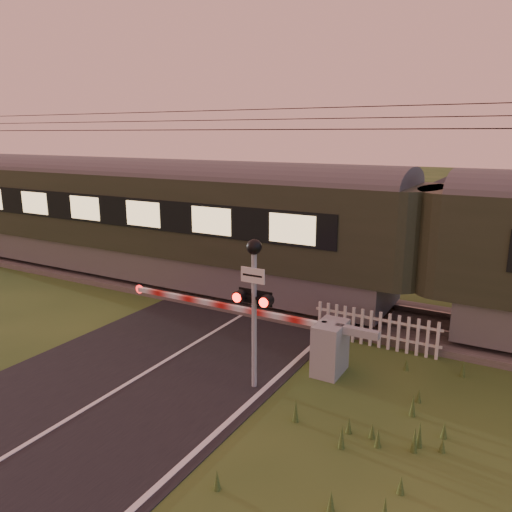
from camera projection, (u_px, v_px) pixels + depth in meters
The scene contains 8 objects.
ground at pixel (129, 383), 11.05m from camera, with size 160.00×160.00×0.00m, color #2A461B.
road at pixel (122, 388), 10.84m from camera, with size 6.00×140.00×0.03m.
track_bed at pixel (268, 298), 16.53m from camera, with size 140.00×3.40×0.39m.
overhead_wires at pixel (269, 122), 15.18m from camera, with size 120.00×0.62×0.62m.
train at pixel (427, 247), 13.62m from camera, with size 44.92×3.10×4.19m.
boom_gate at pixel (318, 342), 11.54m from camera, with size 6.94×0.94×1.25m.
crossing_signal at pixel (254, 288), 10.35m from camera, with size 0.84×0.35×3.30m.
picket_fence at pixel (375, 329), 12.84m from camera, with size 3.31×0.08×0.97m.
Camera 1 is at (7.39, -7.37, 5.38)m, focal length 35.00 mm.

